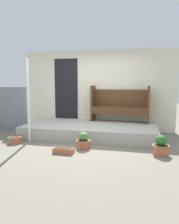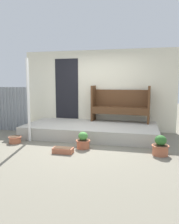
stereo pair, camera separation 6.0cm
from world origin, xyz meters
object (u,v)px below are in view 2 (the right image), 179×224
at_px(flower_pot_left, 15,139).
at_px(flower_pot_middle, 83,141).
at_px(flower_pot_right, 160,147).
at_px(planter_box_rect, 63,150).
at_px(bench, 120,104).
at_px(support_post, 28,100).

height_order(flower_pot_left, flower_pot_middle, flower_pot_middle).
height_order(flower_pot_right, planter_box_rect, flower_pot_right).
distance_m(flower_pot_left, planter_box_rect, 1.58).
bearing_deg(planter_box_rect, flower_pot_left, 162.03).
xyz_separation_m(bench, flower_pot_left, (-2.52, -1.90, -0.81)).
xyz_separation_m(support_post, flower_pot_right, (3.32, -0.40, -0.90)).
xyz_separation_m(flower_pot_middle, planter_box_rect, (-0.34, -0.45, -0.11)).
relative_size(bench, flower_pot_middle, 4.57).
height_order(bench, planter_box_rect, bench).
bearing_deg(flower_pot_middle, planter_box_rect, -127.13).
distance_m(flower_pot_left, flower_pot_middle, 1.84).
relative_size(flower_pot_middle, planter_box_rect, 0.88).
height_order(flower_pot_middle, planter_box_rect, flower_pot_middle).
relative_size(support_post, flower_pot_middle, 5.50).
relative_size(flower_pot_middle, flower_pot_right, 0.90).
xyz_separation_m(support_post, flower_pot_middle, (1.57, -0.31, -0.92)).
xyz_separation_m(support_post, planter_box_rect, (1.23, -0.76, -1.03)).
bearing_deg(planter_box_rect, support_post, 148.36).
distance_m(bench, flower_pot_right, 2.41).
bearing_deg(bench, support_post, -140.05).
relative_size(bench, planter_box_rect, 4.04).
xyz_separation_m(support_post, flower_pot_left, (-0.27, -0.27, -0.99)).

